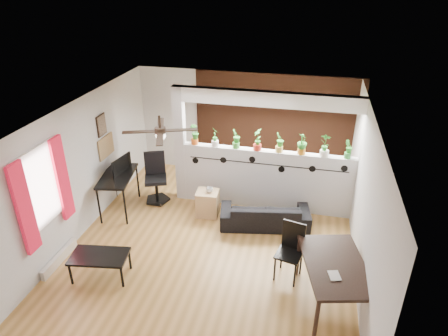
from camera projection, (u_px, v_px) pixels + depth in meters
The scene contains 29 objects.
room_shell at pixel (213, 183), 7.13m from camera, with size 6.30×7.10×2.90m.
partition_wall at pixel (266, 179), 8.55m from camera, with size 3.60×0.18×1.35m, color #BCBCC1.
ceiling_header at pixel (271, 99), 7.75m from camera, with size 3.60×0.18×0.30m, color white.
pier_column at pixel (180, 145), 8.65m from camera, with size 0.22×0.20×2.60m, color #BCBCC1.
brick_panel at pixel (276, 128), 9.55m from camera, with size 3.90×0.05×2.60m, color #9C4D2D.
vine_decal at pixel (267, 164), 8.29m from camera, with size 3.31×0.01×0.30m.
window_assembly at pixel (42, 189), 6.50m from camera, with size 0.09×1.30×1.55m.
baseboard_heater at pixel (60, 258), 7.14m from camera, with size 0.08×1.00×0.18m, color silver.
corkboard at pixel (106, 146), 8.44m from camera, with size 0.03×0.60×0.45m, color olive.
framed_art at pixel (102, 125), 8.17m from camera, with size 0.03×0.34×0.44m.
ceiling_fan at pixel (160, 132), 6.57m from camera, with size 1.19×1.19×0.43m.
potted_plant_0 at pixel (194, 134), 8.46m from camera, with size 0.24×0.20×0.43m.
potted_plant_1 at pixel (215, 136), 8.37m from camera, with size 0.26×0.27×0.42m.
potted_plant_2 at pixel (236, 138), 8.28m from camera, with size 0.25×0.27×0.42m.
potted_plant_3 at pixel (258, 139), 8.18m from camera, with size 0.24×0.28×0.47m.
potted_plant_4 at pixel (280, 142), 8.10m from camera, with size 0.26×0.28×0.43m.
potted_plant_5 at pixel (302, 143), 8.01m from camera, with size 0.29×0.29×0.44m.
potted_plant_6 at pixel (325, 144), 7.91m from camera, with size 0.30×0.26×0.48m.
potted_plant_7 at pixel (348, 149), 7.84m from camera, with size 0.23×0.21×0.38m.
sofa at pixel (265, 214), 8.11m from camera, with size 1.71×0.67×0.50m, color black.
cube_shelf at pixel (208, 203), 8.44m from camera, with size 0.46×0.40×0.56m, color tan.
cup at pixel (210, 190), 8.28m from camera, with size 0.14×0.14×0.11m, color gray.
computer_desk at pixel (117, 178), 8.40m from camera, with size 0.82×1.26×0.85m.
monitor at pixel (120, 168), 8.45m from camera, with size 0.06×0.35×0.20m, color black.
office_chair at pixel (156, 181), 8.88m from camera, with size 0.61×0.62×1.12m.
dining_table at pixel (335, 268), 5.98m from camera, with size 1.21×1.62×0.79m.
book at pixel (329, 276), 5.70m from camera, with size 0.15×0.21×0.02m, color gray.
folding_chair at pixel (291, 246), 6.64m from camera, with size 0.50×0.50×1.02m.
coffee_table at pixel (99, 258), 6.68m from camera, with size 1.02×0.66×0.44m.
Camera 1 is at (1.59, -6.04, 4.76)m, focal length 32.00 mm.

